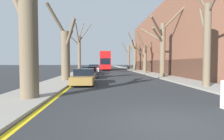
% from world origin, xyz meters
% --- Properties ---
extents(ground_plane, '(300.00, 300.00, 0.00)m').
position_xyz_m(ground_plane, '(0.00, 0.00, 0.00)').
color(ground_plane, '#2B2D30').
extents(sidewalk_left, '(2.79, 120.00, 0.12)m').
position_xyz_m(sidewalk_left, '(-5.93, 50.00, 0.06)').
color(sidewalk_left, gray).
rests_on(sidewalk_left, ground).
extents(sidewalk_right, '(2.79, 120.00, 0.12)m').
position_xyz_m(sidewalk_right, '(5.93, 50.00, 0.06)').
color(sidewalk_right, gray).
rests_on(sidewalk_right, ground).
extents(building_facade_right, '(10.08, 34.28, 11.05)m').
position_xyz_m(building_facade_right, '(12.31, 26.66, 5.51)').
color(building_facade_right, brown).
rests_on(building_facade_right, ground).
extents(kerb_line_stripe, '(0.24, 120.00, 0.01)m').
position_xyz_m(kerb_line_stripe, '(-4.35, 50.00, 0.00)').
color(kerb_line_stripe, yellow).
rests_on(kerb_line_stripe, ground).
extents(street_tree_left_0, '(2.71, 1.81, 7.06)m').
position_xyz_m(street_tree_left_0, '(-5.51, 3.78, 3.08)').
color(street_tree_left_0, brown).
rests_on(street_tree_left_0, ground).
extents(street_tree_left_1, '(2.81, 3.31, 7.17)m').
position_xyz_m(street_tree_left_1, '(-5.51, 12.43, 2.90)').
color(street_tree_left_1, brown).
rests_on(street_tree_left_1, ground).
extents(street_tree_left_2, '(3.96, 4.59, 8.31)m').
position_xyz_m(street_tree_left_2, '(-5.38, 22.19, 3.77)').
color(street_tree_left_2, brown).
rests_on(street_tree_left_2, ground).
extents(street_tree_right_0, '(1.56, 3.83, 7.68)m').
position_xyz_m(street_tree_right_0, '(5.44, 7.08, 3.39)').
color(street_tree_right_0, brown).
rests_on(street_tree_right_0, ground).
extents(street_tree_right_1, '(4.62, 4.09, 8.43)m').
position_xyz_m(street_tree_right_1, '(5.44, 16.18, 3.83)').
color(street_tree_right_1, brown).
rests_on(street_tree_right_1, ground).
extents(street_tree_right_2, '(3.40, 3.54, 7.11)m').
position_xyz_m(street_tree_right_2, '(5.35, 24.65, 3.03)').
color(street_tree_right_2, brown).
rests_on(street_tree_right_2, ground).
extents(street_tree_right_3, '(2.40, 4.62, 8.53)m').
position_xyz_m(street_tree_right_3, '(5.49, 34.32, 3.69)').
color(street_tree_right_3, brown).
rests_on(street_tree_right_3, ground).
extents(street_tree_right_4, '(4.13, 3.58, 7.67)m').
position_xyz_m(street_tree_right_4, '(5.52, 42.73, 3.79)').
color(street_tree_right_4, brown).
rests_on(street_tree_right_4, ground).
extents(double_decker_bus, '(2.52, 11.08, 4.46)m').
position_xyz_m(double_decker_bus, '(-1.12, 39.57, 2.53)').
color(double_decker_bus, red).
rests_on(double_decker_bus, ground).
extents(parked_car_0, '(1.72, 4.58, 1.30)m').
position_xyz_m(parked_car_0, '(-3.44, 9.78, 0.62)').
color(parked_car_0, olive).
rests_on(parked_car_0, ground).
extents(parked_car_1, '(1.83, 4.27, 1.37)m').
position_xyz_m(parked_car_1, '(-3.44, 16.21, 0.65)').
color(parked_car_1, black).
rests_on(parked_car_1, ground).
extents(parked_car_2, '(1.72, 4.14, 1.27)m').
position_xyz_m(parked_car_2, '(-3.44, 21.96, 0.61)').
color(parked_car_2, '#9EA3AD').
rests_on(parked_car_2, ground).
extents(parked_car_3, '(1.88, 4.31, 1.49)m').
position_xyz_m(parked_car_3, '(-3.44, 28.02, 0.70)').
color(parked_car_3, silver).
rests_on(parked_car_3, ground).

